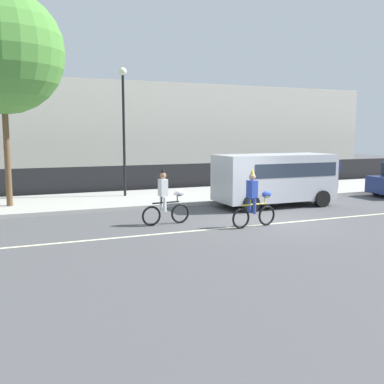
% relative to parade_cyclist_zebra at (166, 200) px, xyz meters
% --- Properties ---
extents(ground_plane, '(80.00, 80.00, 0.00)m').
position_rel_parade_cyclist_zebra_xyz_m(ground_plane, '(3.39, -0.80, -0.84)').
color(ground_plane, '#4C4C4F').
extents(road_centre_line, '(36.00, 0.14, 0.01)m').
position_rel_parade_cyclist_zebra_xyz_m(road_centre_line, '(3.39, -1.30, -0.84)').
color(road_centre_line, beige).
rests_on(road_centre_line, ground).
extents(sidewalk_curb, '(60.00, 5.00, 0.15)m').
position_rel_parade_cyclist_zebra_xyz_m(sidewalk_curb, '(3.39, 5.70, -0.77)').
color(sidewalk_curb, '#ADAAA3').
rests_on(sidewalk_curb, ground).
extents(fence_line, '(40.00, 0.08, 1.40)m').
position_rel_parade_cyclist_zebra_xyz_m(fence_line, '(3.39, 8.60, -0.14)').
color(fence_line, black).
rests_on(fence_line, ground).
extents(building_backdrop, '(28.00, 8.00, 6.28)m').
position_rel_parade_cyclist_zebra_xyz_m(building_backdrop, '(6.09, 17.20, 2.30)').
color(building_backdrop, beige).
rests_on(building_backdrop, ground).
extents(parade_cyclist_zebra, '(1.72, 0.50, 1.92)m').
position_rel_parade_cyclist_zebra_xyz_m(parade_cyclist_zebra, '(0.00, 0.00, 0.00)').
color(parade_cyclist_zebra, black).
rests_on(parade_cyclist_zebra, ground).
extents(parade_cyclist_cobalt, '(1.72, 0.51, 1.92)m').
position_rel_parade_cyclist_zebra_xyz_m(parade_cyclist_cobalt, '(2.53, -1.50, 0.00)').
color(parade_cyclist_cobalt, black).
rests_on(parade_cyclist_cobalt, ground).
extents(parked_van_silver, '(5.00, 2.22, 2.18)m').
position_rel_parade_cyclist_zebra_xyz_m(parked_van_silver, '(5.56, 1.90, 0.44)').
color(parked_van_silver, silver).
rests_on(parked_van_silver, ground).
extents(street_lamp_post, '(0.36, 0.36, 5.86)m').
position_rel_parade_cyclist_zebra_xyz_m(street_lamp_post, '(0.20, 6.38, 3.15)').
color(street_lamp_post, black).
rests_on(street_lamp_post, sidewalk_curb).
extents(street_tree_near_lamp, '(4.79, 4.79, 8.42)m').
position_rel_parade_cyclist_zebra_xyz_m(street_tree_near_lamp, '(-4.83, 5.27, 5.33)').
color(street_tree_near_lamp, brown).
rests_on(street_tree_near_lamp, sidewalk_curb).
extents(pedestrian_onlooker, '(0.32, 0.20, 1.62)m').
position_rel_parade_cyclist_zebra_xyz_m(pedestrian_onlooker, '(11.22, 4.76, 0.17)').
color(pedestrian_onlooker, '#33333D').
rests_on(pedestrian_onlooker, sidewalk_curb).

